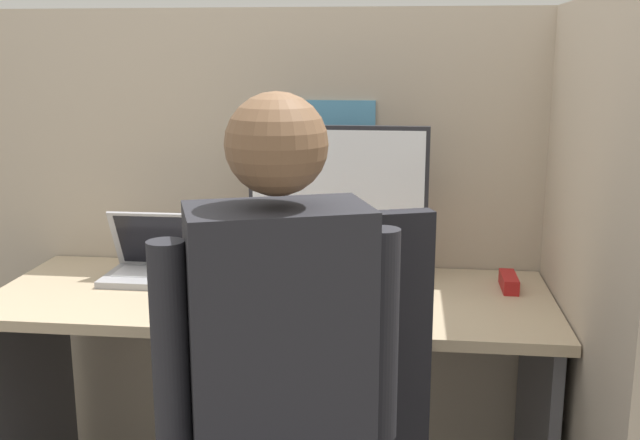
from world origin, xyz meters
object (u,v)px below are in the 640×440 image
paper_box (337,273)px  stapler (509,282)px  laptop (161,265)px  person (266,393)px  monitor (338,191)px  carrot_toy (275,309)px

paper_box → stapler: 0.50m
laptop → stapler: (1.02, 0.02, -0.02)m
stapler → person: size_ratio=0.10×
stapler → person: person is taller
paper_box → stapler: size_ratio=2.09×
monitor → person: 0.88m
carrot_toy → stapler: bearing=26.7°
stapler → person: 0.99m
monitor → carrot_toy: bearing=-111.3°
monitor → stapler: bearing=-1.9°
monitor → stapler: monitor is taller
person → paper_box: bearing=86.3°
monitor → laptop: 0.58m
paper_box → laptop: laptop is taller
carrot_toy → monitor: bearing=68.7°
monitor → stapler: (0.50, -0.02, -0.25)m
monitor → stapler: size_ratio=3.82×
paper_box → laptop: (-0.53, -0.04, 0.02)m
paper_box → monitor: size_ratio=0.55×
monitor → person: size_ratio=0.39×
carrot_toy → laptop: bearing=143.6°
person → carrot_toy: bearing=98.3°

